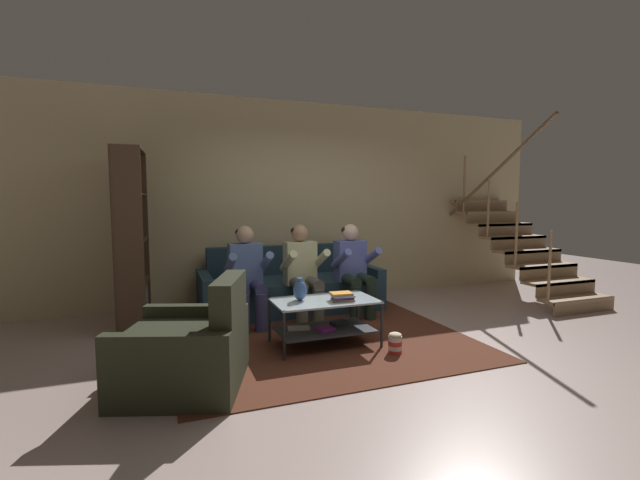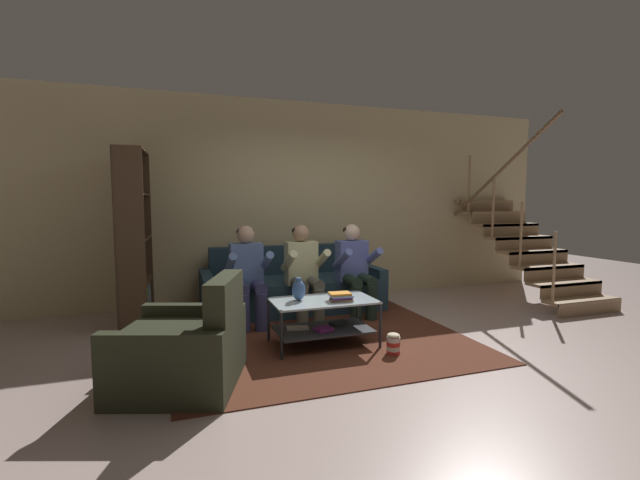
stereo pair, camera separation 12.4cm
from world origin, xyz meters
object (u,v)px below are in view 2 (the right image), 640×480
at_px(couch, 292,289).
at_px(vase, 299,290).
at_px(coffee_table, 323,315).
at_px(bookshelf, 132,263).
at_px(popcorn_tub, 393,344).
at_px(armchair, 185,350).
at_px(person_seated_left, 248,272).
at_px(book_stack, 341,297).
at_px(person_seated_right, 355,266).
at_px(person_seated_middle, 304,269).

distance_m(couch, vase, 1.52).
bearing_deg(coffee_table, bookshelf, 143.13).
relative_size(coffee_table, popcorn_tub, 4.92).
height_order(couch, armchair, armchair).
height_order(couch, popcorn_tub, couch).
relative_size(coffee_table, armchair, 0.88).
bearing_deg(popcorn_tub, bookshelf, 142.17).
xyz_separation_m(person_seated_left, vase, (0.36, -0.88, -0.06)).
xyz_separation_m(person_seated_left, bookshelf, (-1.27, 0.47, 0.09)).
bearing_deg(popcorn_tub, book_stack, 136.97).
distance_m(person_seated_left, person_seated_right, 1.36).
distance_m(person_seated_right, vase, 1.33).
bearing_deg(couch, armchair, -125.05).
distance_m(vase, book_stack, 0.43).
bearing_deg(bookshelf, armchair, -74.95).
bearing_deg(armchair, person_seated_left, 62.94).
bearing_deg(person_seated_left, person_seated_middle, -0.01).
distance_m(person_seated_middle, coffee_table, 1.00).
distance_m(person_seated_middle, popcorn_tub, 1.58).
height_order(person_seated_left, coffee_table, person_seated_left).
relative_size(coffee_table, vase, 4.55).
relative_size(person_seated_right, bookshelf, 0.57).
bearing_deg(person_seated_left, couch, 39.98).
bearing_deg(bookshelf, coffee_table, -36.87).
xyz_separation_m(person_seated_left, person_seated_right, (1.36, -0.00, -0.00)).
height_order(person_seated_right, bookshelf, bookshelf).
bearing_deg(book_stack, armchair, -164.10).
bearing_deg(person_seated_middle, vase, -109.98).
bearing_deg(person_seated_right, armchair, -145.17).
relative_size(couch, person_seated_left, 2.01).
bearing_deg(bookshelf, couch, 3.06).
bearing_deg(coffee_table, couch, 86.89).
xyz_separation_m(couch, person_seated_right, (0.68, -0.57, 0.36)).
bearing_deg(book_stack, person_seated_left, 125.75).
xyz_separation_m(person_seated_left, book_stack, (0.75, -1.04, -0.13)).
bearing_deg(popcorn_tub, person_seated_right, 81.23).
xyz_separation_m(person_seated_left, coffee_table, (0.60, -0.94, -0.33)).
height_order(book_stack, bookshelf, bookshelf).
relative_size(person_seated_right, vase, 5.12).
xyz_separation_m(person_seated_middle, coffee_table, (-0.08, -0.94, -0.33)).
distance_m(person_seated_left, book_stack, 1.29).
distance_m(couch, coffee_table, 1.51).
bearing_deg(coffee_table, person_seated_right, 50.83).
distance_m(couch, person_seated_left, 0.96).
bearing_deg(person_seated_left, coffee_table, -57.41).
distance_m(person_seated_right, popcorn_tub, 1.52).
xyz_separation_m(coffee_table, vase, (-0.24, 0.06, 0.27)).
distance_m(person_seated_left, bookshelf, 1.36).
relative_size(person_seated_middle, popcorn_tub, 5.58).
xyz_separation_m(couch, coffee_table, (-0.08, -1.51, 0.03)).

